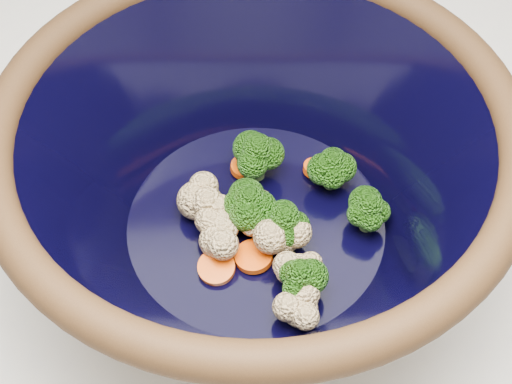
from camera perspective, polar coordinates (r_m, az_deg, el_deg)
The scene contains 3 objects.
counter at distance 1.07m, azimuth -0.25°, elevation -14.92°, with size 1.20×1.20×0.90m, color white.
mixing_bowl at distance 0.57m, azimuth 0.00°, elevation 1.06°, with size 0.51×0.51×0.18m.
vegetable_pile at distance 0.59m, azimuth 1.23°, elevation -1.76°, with size 0.18×0.18×0.05m.
Camera 1 is at (-0.03, -0.42, 1.44)m, focal length 50.00 mm.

